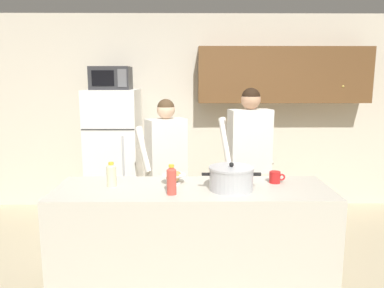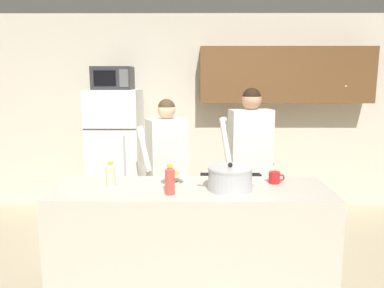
{
  "view_description": "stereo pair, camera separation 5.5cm",
  "coord_description": "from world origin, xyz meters",
  "views": [
    {
      "loc": [
        -0.03,
        -2.81,
        1.77
      ],
      "look_at": [
        0.0,
        0.55,
        1.17
      ],
      "focal_mm": 34.72,
      "sensor_mm": 36.0,
      "label": 1
    },
    {
      "loc": [
        0.02,
        -2.81,
        1.77
      ],
      "look_at": [
        0.0,
        0.55,
        1.17
      ],
      "focal_mm": 34.72,
      "sensor_mm": 36.0,
      "label": 2
    }
  ],
  "objects": [
    {
      "name": "bottle_mid_counter",
      "position": [
        -0.16,
        -0.17,
        1.03
      ],
      "size": [
        0.07,
        0.07,
        0.23
      ],
      "color": "#D84C3F",
      "rests_on": "kitchen_island"
    },
    {
      "name": "back_wall_unit",
      "position": [
        0.26,
        2.25,
        1.41
      ],
      "size": [
        6.0,
        0.48,
        2.6
      ],
      "color": "beige",
      "rests_on": "ground"
    },
    {
      "name": "microwave",
      "position": [
        -0.98,
        1.83,
        1.77
      ],
      "size": [
        0.48,
        0.37,
        0.28
      ],
      "color": "#2D2D30",
      "rests_on": "refrigerator"
    },
    {
      "name": "bread_bowl",
      "position": [
        -0.15,
        0.1,
        0.97
      ],
      "size": [
        0.19,
        0.19,
        0.1
      ],
      "color": "white",
      "rests_on": "kitchen_island"
    },
    {
      "name": "person_by_sink",
      "position": [
        0.59,
        0.91,
        1.05
      ],
      "size": [
        0.57,
        0.5,
        1.67
      ],
      "color": "black",
      "rests_on": "ground"
    },
    {
      "name": "refrigerator",
      "position": [
        -0.98,
        1.85,
        0.81
      ],
      "size": [
        0.64,
        0.68,
        1.63
      ],
      "color": "white",
      "rests_on": "ground"
    },
    {
      "name": "bottle_near_edge",
      "position": [
        -0.64,
        0.05,
        1.02
      ],
      "size": [
        0.08,
        0.08,
        0.2
      ],
      "color": "beige",
      "rests_on": "kitchen_island"
    },
    {
      "name": "person_near_pot",
      "position": [
        -0.26,
        0.95,
        0.96
      ],
      "size": [
        0.59,
        0.56,
        1.56
      ],
      "color": "#33384C",
      "rests_on": "ground"
    },
    {
      "name": "kitchen_island",
      "position": [
        0.0,
        0.0,
        0.46
      ],
      "size": [
        2.17,
        0.68,
        0.92
      ],
      "primitive_type": "cube",
      "color": "beige",
      "rests_on": "ground"
    },
    {
      "name": "coffee_mug",
      "position": [
        0.68,
        0.13,
        0.97
      ],
      "size": [
        0.13,
        0.09,
        0.1
      ],
      "color": "red",
      "rests_on": "kitchen_island"
    },
    {
      "name": "cooking_pot",
      "position": [
        0.3,
        -0.06,
        1.01
      ],
      "size": [
        0.46,
        0.35,
        0.22
      ],
      "color": "silver",
      "rests_on": "kitchen_island"
    }
  ]
}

